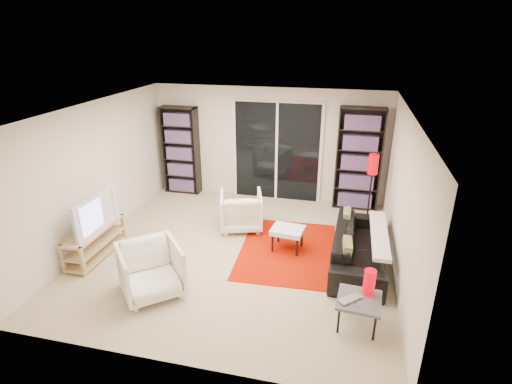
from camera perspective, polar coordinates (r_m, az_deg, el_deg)
floor at (r=6.83m, az=-2.65°, el=-8.54°), size 5.00×5.00×0.00m
wall_back at (r=8.60m, az=1.74°, el=6.84°), size 5.00×0.02×2.40m
wall_front at (r=4.22m, az=-12.33°, el=-11.40°), size 5.00×0.02×2.40m
wall_left at (r=7.36m, az=-21.93°, el=2.44°), size 0.02×5.00×2.40m
wall_right at (r=6.14m, az=20.22°, el=-1.15°), size 0.02×5.00×2.40m
ceiling at (r=5.96m, az=-3.06°, el=11.65°), size 5.00×5.00×0.02m
sliding_door at (r=8.58m, az=2.99°, el=5.72°), size 1.92×0.08×2.16m
bookshelf_left at (r=9.09m, az=-10.69°, el=5.83°), size 0.80×0.30×1.95m
bookshelf_right at (r=8.33m, az=14.44°, el=4.53°), size 0.90×0.30×2.10m
tv_stand at (r=7.11m, az=-21.97°, el=-6.55°), size 0.40×1.25×0.50m
tv at (r=6.87m, az=-22.46°, el=-2.68°), size 0.22×1.03×0.59m
rug at (r=6.89m, az=4.52°, el=-8.25°), size 1.67×2.20×0.01m
sofa at (r=6.58m, az=14.60°, el=-7.58°), size 0.88×2.08×0.60m
armchair_back at (r=7.45m, az=-2.14°, el=-2.64°), size 0.95×0.97×0.71m
armchair_front at (r=5.87m, az=-14.78°, el=-10.75°), size 1.14×1.14×0.75m
ottoman at (r=6.76m, az=4.55°, el=-5.61°), size 0.57×0.49×0.40m
side_table at (r=5.30m, az=14.51°, el=-14.92°), size 0.57×0.57×0.40m
laptop at (r=5.20m, az=13.57°, el=-14.89°), size 0.36×0.36×0.02m
table_lamp at (r=5.30m, az=15.89°, el=-12.27°), size 0.15×0.15×0.34m
floor_lamp at (r=7.68m, az=16.29°, el=2.83°), size 0.21×0.21×1.38m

